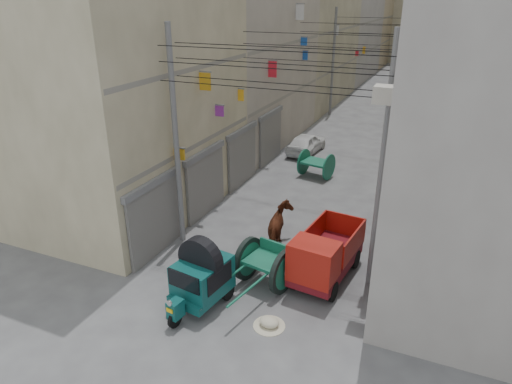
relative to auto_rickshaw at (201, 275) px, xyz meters
The scene contains 18 objects.
ground 3.10m from the auto_rickshaw, 72.06° to the right, with size 140.00×140.00×0.00m, color #474749.
building_row_left 32.60m from the auto_rickshaw, 102.75° to the left, with size 8.00×62.00×14.00m.
building_row_right 33.03m from the auto_rickshaw, 74.16° to the left, with size 8.00×62.00×14.00m.
end_cap_building 63.46m from the auto_rickshaw, 89.18° to the left, with size 22.00×10.00×13.00m, color #ACA487.
shutters_left 8.19m from the auto_rickshaw, 111.67° to the left, with size 0.18×14.40×2.88m.
signboards 19.05m from the auto_rickshaw, 87.30° to the left, with size 8.22×40.52×5.67m.
ac_units 9.26m from the auto_rickshaw, 47.05° to the left, with size 0.70×6.55×3.35m.
utility_poles 14.56m from the auto_rickshaw, 86.38° to the left, with size 7.40×22.20×8.00m.
overhead_cables 12.99m from the auto_rickshaw, 85.57° to the left, with size 7.40×22.52×1.12m.
auto_rickshaw is the anchor object (origin of this frame).
tonga_cart 2.21m from the auto_rickshaw, 51.06° to the left, with size 1.87×3.47×1.48m.
mini_truck 3.96m from the auto_rickshaw, 39.48° to the left, with size 1.84×3.47×1.87m.
second_cart 11.75m from the auto_rickshaw, 89.35° to the left, with size 1.79×1.65×1.37m.
feed_sack 2.45m from the auto_rickshaw, ahead, with size 0.58×0.46×0.29m, color beige.
horse 4.34m from the auto_rickshaw, 77.13° to the left, with size 0.87×1.91×1.61m, color maroon.
distant_car_white 15.43m from the auto_rickshaw, 95.72° to the left, with size 1.43×3.56×1.21m, color silver.
distant_car_grey 26.35m from the auto_rickshaw, 83.41° to the left, with size 1.17×3.35×1.10m, color slate.
distant_car_green 39.04m from the auto_rickshaw, 88.22° to the left, with size 1.61×3.96×1.15m, color #22653C.
Camera 1 is at (5.20, -7.20, 8.76)m, focal length 32.00 mm.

